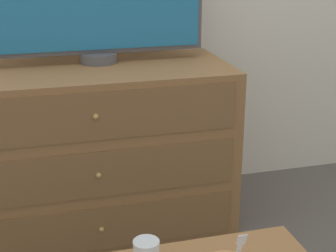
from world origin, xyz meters
The scene contains 2 objects.
ground_plane centered at (0.00, 0.00, 0.00)m, with size 12.00×12.00×0.00m, color #56514C.
dresser centered at (0.00, -0.32, 0.40)m, with size 1.32×0.60×0.79m.
Camera 1 is at (-0.24, -2.61, 1.34)m, focal length 55.00 mm.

